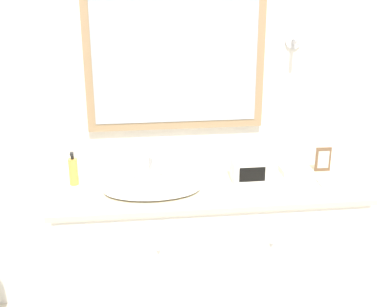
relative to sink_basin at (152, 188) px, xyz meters
The scene contains 8 objects.
wall_back 0.60m from the sink_basin, 46.60° to the left, with size 8.00×0.18×2.55m.
vanity_counter 0.55m from the sink_basin, ahead, with size 1.72×0.56×0.87m.
sink_basin is the anchor object (origin of this frame).
soap_bottle 0.46m from the sink_basin, 162.06° to the left, with size 0.05×0.05×0.19m.
appliance_box 0.56m from the sink_basin, ahead, with size 0.20×0.14×0.13m.
picture_frame 1.03m from the sink_basin, ahead, with size 0.09×0.01×0.15m.
hand_towel_near_sink 0.85m from the sink_basin, 10.13° to the left, with size 0.15×0.14×0.04m.
metal_tray 1.02m from the sink_basin, ahead, with size 0.18×0.13×0.01m.
Camera 1 is at (-0.41, -2.39, 2.10)m, focal length 50.00 mm.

